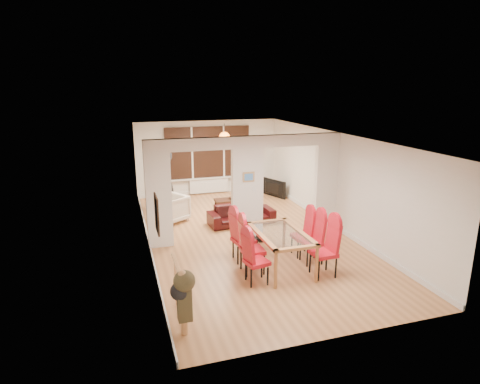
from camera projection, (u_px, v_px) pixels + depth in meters
name	position (u px, v px, depth m)	size (l,w,h in m)	color
floor	(247.00, 236.00, 10.38)	(5.00, 9.00, 0.01)	#BC7C4B
room_walls	(247.00, 188.00, 10.05)	(5.00, 9.00, 2.60)	silver
divider_wall	(247.00, 188.00, 10.05)	(5.00, 0.18, 2.60)	white
bay_window_blinds	(208.00, 152.00, 14.09)	(3.00, 0.08, 1.80)	black
radiator	(209.00, 186.00, 14.37)	(1.40, 0.08, 0.50)	white
pendant_light	(224.00, 137.00, 12.96)	(0.36, 0.36, 0.36)	orange
stair_newel	(178.00, 287.00, 6.65)	(0.40, 1.20, 1.10)	tan
wall_poster	(157.00, 214.00, 7.05)	(0.04, 0.52, 0.67)	gray
pillar_photo	(249.00, 177.00, 9.88)	(0.30, 0.03, 0.25)	#4C8CD8
dining_table	(280.00, 250.00, 8.50)	(0.97, 1.72, 0.81)	#B67543
dining_chair_la	(257.00, 258.00, 7.83)	(0.42, 0.42, 1.05)	red
dining_chair_lb	(253.00, 246.00, 8.27)	(0.46, 0.46, 1.15)	red
dining_chair_lc	(243.00, 236.00, 8.84)	(0.45, 0.45, 1.12)	red
dining_chair_ra	(324.00, 249.00, 8.12)	(0.46, 0.46, 1.16)	red
dining_chair_rb	(312.00, 239.00, 8.74)	(0.43, 0.43, 1.08)	red
dining_chair_rc	(302.00, 234.00, 9.13)	(0.41, 0.41, 1.04)	red
sofa	(241.00, 214.00, 11.28)	(1.85, 0.73, 0.54)	black
armchair	(170.00, 209.00, 11.43)	(0.84, 0.82, 0.77)	silver
person	(166.00, 182.00, 12.17)	(0.45, 0.68, 1.86)	black
television	(272.00, 189.00, 13.94)	(0.14, 1.06, 0.61)	black
coffee_table	(231.00, 202.00, 12.95)	(1.01, 0.50, 0.23)	#351C12
bottle	(238.00, 195.00, 12.87)	(0.07, 0.07, 0.29)	#143F19
bowl	(232.00, 198.00, 12.93)	(0.22, 0.22, 0.05)	#351C12
shoes	(257.00, 239.00, 10.06)	(0.25, 0.27, 0.11)	black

